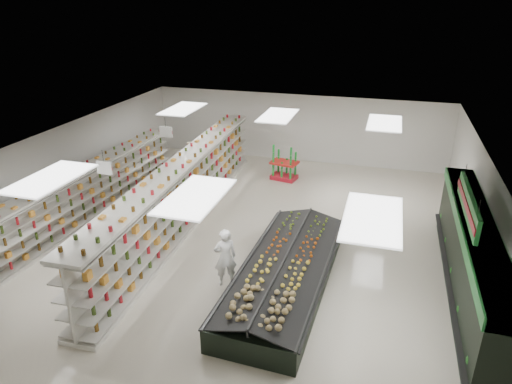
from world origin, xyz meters
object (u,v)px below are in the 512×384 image
(gondola_left, at_px, (87,195))
(soda_endcap, at_px, (284,164))
(produce_island, at_px, (286,271))
(shopper_background, at_px, (191,157))
(gondola_center, at_px, (184,195))
(shopper_main, at_px, (225,257))

(gondola_left, height_order, soda_endcap, gondola_left)
(produce_island, relative_size, shopper_background, 4.43)
(gondola_left, relative_size, gondola_center, 0.81)
(gondola_center, xyz_separation_m, soda_endcap, (2.45, 5.00, -0.35))
(gondola_left, distance_m, soda_endcap, 8.17)
(gondola_left, relative_size, shopper_main, 6.25)
(gondola_center, relative_size, shopper_background, 8.98)
(gondola_left, relative_size, soda_endcap, 7.44)
(shopper_main, xyz_separation_m, shopper_background, (-4.43, 7.75, -0.12))
(soda_endcap, height_order, shopper_background, shopper_background)
(produce_island, xyz_separation_m, shopper_background, (-6.04, 7.32, 0.30))
(produce_island, height_order, shopper_main, shopper_main)
(produce_island, bearing_deg, shopper_background, 129.53)
(gondola_center, height_order, soda_endcap, gondola_center)
(gondola_center, xyz_separation_m, shopper_background, (-1.76, 4.57, -0.31))
(produce_island, bearing_deg, gondola_left, 164.44)
(gondola_center, bearing_deg, produce_island, -35.03)
(soda_endcap, relative_size, shopper_main, 0.84)
(soda_endcap, relative_size, shopper_background, 0.98)
(gondola_left, bearing_deg, shopper_main, -20.70)
(gondola_left, xyz_separation_m, gondola_center, (3.51, 0.58, 0.19))
(gondola_center, relative_size, soda_endcap, 9.14)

